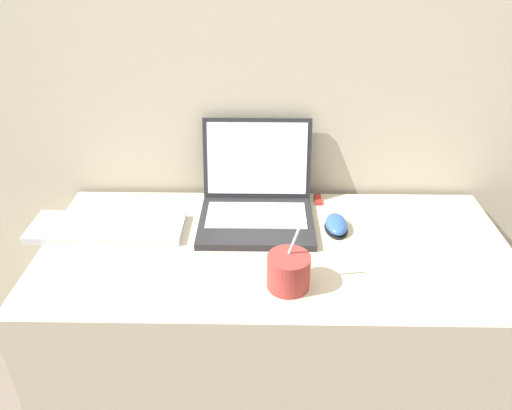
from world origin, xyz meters
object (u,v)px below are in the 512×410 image
Objects in this scene: usb_stick at (318,200)px; drink_cup at (289,271)px; external_keyboard at (107,227)px; computer_mouse at (336,225)px; laptop at (257,199)px.

drink_cup is at bearing -104.82° from usb_stick.
drink_cup is at bearing -25.23° from external_keyboard.
drink_cup is 1.56× the size of computer_mouse.
computer_mouse is 0.64m from external_keyboard.
laptop reaches higher than usb_stick.
laptop reaches higher than drink_cup.
usb_stick is at bearing 102.32° from computer_mouse.
drink_cup is 0.43m from usb_stick.
external_keyboard is at bearing -167.70° from laptop.
drink_cup reaches higher than usb_stick.
laptop reaches higher than computer_mouse.
usb_stick is (-0.04, 0.16, -0.01)m from computer_mouse.
computer_mouse is at bearing 1.45° from external_keyboard.
computer_mouse is 0.26× the size of external_keyboard.
laptop is 0.21m from usb_stick.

